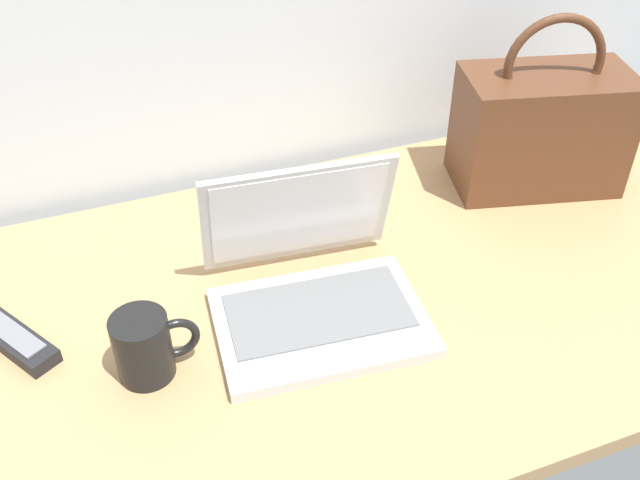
{
  "coord_description": "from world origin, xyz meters",
  "views": [
    {
      "loc": [
        -0.32,
        -0.78,
        0.8
      ],
      "look_at": [
        -0.02,
        0.0,
        0.15
      ],
      "focal_mm": 40.67,
      "sensor_mm": 36.0,
      "label": 1
    }
  ],
  "objects_px": {
    "laptop": "(313,284)",
    "coffee_mug": "(145,346)",
    "remote_control_near": "(14,339)",
    "handbag": "(541,128)"
  },
  "relations": [
    {
      "from": "coffee_mug",
      "to": "handbag",
      "type": "height_order",
      "value": "handbag"
    },
    {
      "from": "laptop",
      "to": "coffee_mug",
      "type": "height_order",
      "value": "laptop"
    },
    {
      "from": "laptop",
      "to": "coffee_mug",
      "type": "bearing_deg",
      "value": -170.36
    },
    {
      "from": "laptop",
      "to": "handbag",
      "type": "distance_m",
      "value": 0.55
    },
    {
      "from": "handbag",
      "to": "laptop",
      "type": "bearing_deg",
      "value": -160.66
    },
    {
      "from": "coffee_mug",
      "to": "remote_control_near",
      "type": "distance_m",
      "value": 0.22
    },
    {
      "from": "remote_control_near",
      "to": "handbag",
      "type": "distance_m",
      "value": 0.96
    },
    {
      "from": "remote_control_near",
      "to": "handbag",
      "type": "bearing_deg",
      "value": 6.28
    },
    {
      "from": "laptop",
      "to": "remote_control_near",
      "type": "distance_m",
      "value": 0.44
    },
    {
      "from": "laptop",
      "to": "remote_control_near",
      "type": "bearing_deg",
      "value": 169.98
    }
  ]
}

